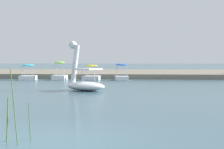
% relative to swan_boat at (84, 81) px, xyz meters
% --- Properties ---
extents(ground_plane, '(493.77, 493.77, 0.00)m').
position_rel_swan_boat_xyz_m(ground_plane, '(1.58, -14.02, -0.54)').
color(ground_plane, '#385966').
extents(shore_bank_far, '(121.98, 21.68, 0.45)m').
position_rel_swan_boat_xyz_m(shore_bank_far, '(1.58, 25.21, -0.32)').
color(shore_bank_far, slate).
rests_on(shore_bank_far, ground_plane).
extents(swan_boat, '(2.89, 2.52, 2.88)m').
position_rel_swan_boat_xyz_m(swan_boat, '(0.00, 0.00, 0.00)').
color(swan_boat, white).
rests_on(swan_boat, ground_plane).
extents(pedal_boat_blue, '(1.35, 2.18, 1.48)m').
position_rel_swan_boat_xyz_m(pedal_boat_blue, '(1.37, 12.04, -0.11)').
color(pedal_boat_blue, white).
rests_on(pedal_boat_blue, ground_plane).
extents(pedal_boat_yellow, '(1.35, 2.16, 1.37)m').
position_rel_swan_boat_xyz_m(pedal_boat_yellow, '(-1.33, 12.34, -0.17)').
color(pedal_boat_yellow, white).
rests_on(pedal_boat_yellow, ground_plane).
extents(pedal_boat_lime, '(1.27, 2.27, 1.65)m').
position_rel_swan_boat_xyz_m(pedal_boat_lime, '(-4.18, 12.16, -0.10)').
color(pedal_boat_lime, white).
rests_on(pedal_boat_lime, ground_plane).
extents(pedal_boat_cyan, '(1.46, 2.40, 1.41)m').
position_rel_swan_boat_xyz_m(pedal_boat_cyan, '(-7.04, 12.09, -0.14)').
color(pedal_boat_cyan, white).
rests_on(pedal_boat_cyan, ground_plane).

